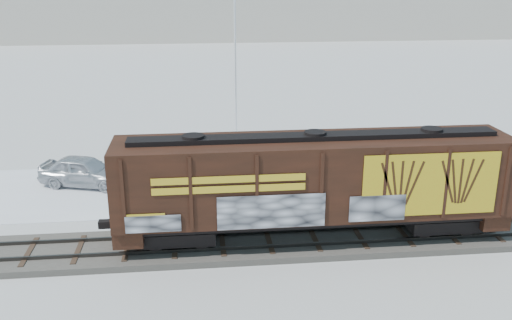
{
  "coord_description": "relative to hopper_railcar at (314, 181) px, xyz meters",
  "views": [
    {
      "loc": [
        -0.96,
        -22.08,
        11.25
      ],
      "look_at": [
        1.78,
        3.0,
        2.95
      ],
      "focal_mm": 40.0,
      "sensor_mm": 36.0,
      "label": 1
    }
  ],
  "objects": [
    {
      "name": "car_dark",
      "position": [
        -2.06,
        6.27,
        -2.13
      ],
      "size": [
        5.85,
        4.27,
        1.57
      ],
      "primitive_type": "imported",
      "rotation": [
        0.0,
        0.0,
        1.14
      ],
      "color": "black",
      "rests_on": "parking_strip"
    },
    {
      "name": "rail_track",
      "position": [
        -3.89,
        0.01,
        -2.8
      ],
      "size": [
        50.0,
        3.4,
        0.43
      ],
      "color": "#59544C",
      "rests_on": "ground"
    },
    {
      "name": "car_white",
      "position": [
        -4.51,
        7.18,
        -2.12
      ],
      "size": [
        5.11,
        3.25,
        1.59
      ],
      "primitive_type": "imported",
      "rotation": [
        0.0,
        0.0,
        1.92
      ],
      "color": "silver",
      "rests_on": "parking_strip"
    },
    {
      "name": "flagpole",
      "position": [
        -2.02,
        15.28,
        1.35
      ],
      "size": [
        2.3,
        0.9,
        11.61
      ],
      "color": "silver",
      "rests_on": "ground"
    },
    {
      "name": "parking_strip",
      "position": [
        -3.89,
        7.51,
        -2.93
      ],
      "size": [
        40.0,
        8.0,
        0.03
      ],
      "primitive_type": "cube",
      "color": "white",
      "rests_on": "ground"
    },
    {
      "name": "car_silver",
      "position": [
        -11.04,
        8.38,
        -2.08
      ],
      "size": [
        5.31,
        3.36,
        1.68
      ],
      "primitive_type": "imported",
      "rotation": [
        0.0,
        0.0,
        1.27
      ],
      "color": "#BABCC2",
      "rests_on": "parking_strip"
    },
    {
      "name": "hopper_railcar",
      "position": [
        0.0,
        0.0,
        0.0
      ],
      "size": [
        16.56,
        3.06,
        4.54
      ],
      "color": "black",
      "rests_on": "rail_track"
    },
    {
      "name": "ground",
      "position": [
        -3.89,
        0.01,
        -2.95
      ],
      "size": [
        500.0,
        500.0,
        0.0
      ],
      "primitive_type": "plane",
      "color": "white",
      "rests_on": "ground"
    }
  ]
}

